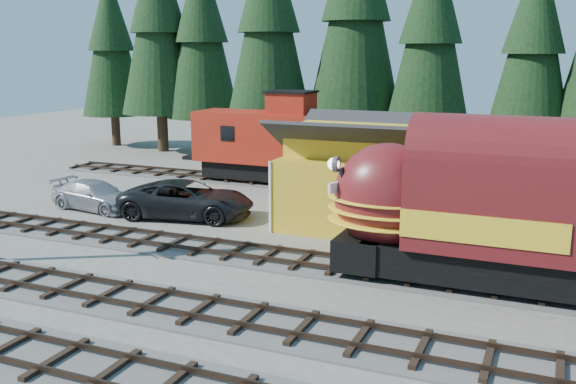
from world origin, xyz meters
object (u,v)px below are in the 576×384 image
at_px(pickup_truck_b, 95,195).
at_px(locomotive, 565,221).
at_px(pickup_truck_a, 187,199).
at_px(depot, 414,169).
at_px(caboose, 277,142).

bearing_deg(pickup_truck_b, locomotive, -92.58).
height_order(locomotive, pickup_truck_a, locomotive).
relative_size(locomotive, pickup_truck_b, 3.27).
relative_size(depot, pickup_truck_a, 1.89).
distance_m(caboose, pickup_truck_a, 9.75).
xyz_separation_m(depot, pickup_truck_b, (-16.52, -2.53, -2.20)).
xyz_separation_m(depot, pickup_truck_a, (-11.09, -2.06, -2.02)).
xyz_separation_m(caboose, pickup_truck_a, (-0.75, -9.56, -1.76)).
relative_size(depot, locomotive, 0.74).
bearing_deg(caboose, pickup_truck_b, -121.62).
xyz_separation_m(pickup_truck_a, pickup_truck_b, (-5.43, -0.47, -0.17)).
relative_size(caboose, pickup_truck_b, 2.00).
distance_m(locomotive, pickup_truck_a, 18.23).
bearing_deg(pickup_truck_b, pickup_truck_a, -77.82).
height_order(caboose, pickup_truck_b, caboose).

